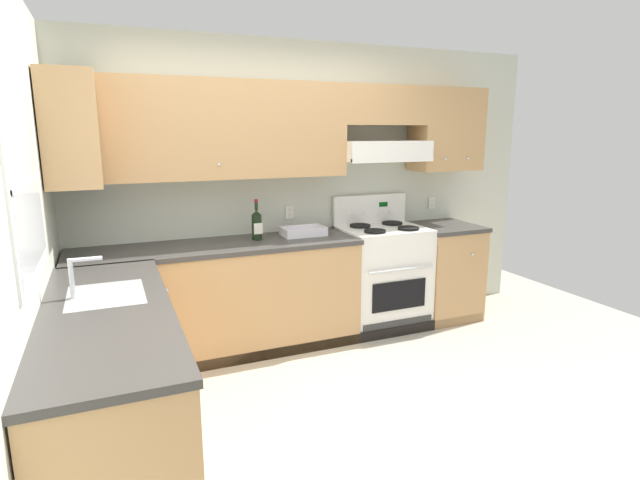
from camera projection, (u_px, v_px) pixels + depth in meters
The scene contains 8 objects.
ground_plane at pixel (329, 417), 3.24m from camera, with size 7.04×7.04×0.00m, color #B2AA99.
wall_back at pixel (300, 167), 4.46m from camera, with size 4.68×0.57×2.55m.
wall_left at pixel (24, 222), 2.56m from camera, with size 0.47×4.00×2.55m.
counter_back_run at pixel (273, 293), 4.28m from camera, with size 3.60×0.65×0.91m.
counter_left_run at pixel (114, 389), 2.67m from camera, with size 0.63×1.91×1.13m.
stove at pixel (382, 276), 4.69m from camera, with size 0.76×0.62×1.20m.
wine_bottle at pixel (257, 224), 4.17m from camera, with size 0.08×0.08×0.34m.
bowl at pixel (303, 233), 4.36m from camera, with size 0.37×0.23×0.07m.
Camera 1 is at (-1.19, -2.68, 1.79)m, focal length 28.46 mm.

